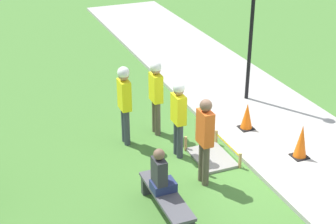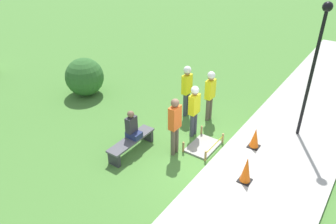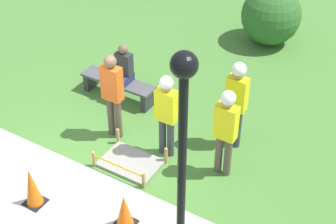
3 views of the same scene
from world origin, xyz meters
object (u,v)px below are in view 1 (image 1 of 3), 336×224
object	(u,v)px
worker_supervisor	(179,113)
bystander_in_orange_shirt	(205,136)
traffic_cone_near_patch	(301,141)
person_seated_on_bench	(161,175)
worker_trainee	(156,91)
traffic_cone_far_patch	(247,116)
worker_assistant	(124,98)
park_bench	(166,200)

from	to	relation	value
worker_supervisor	bystander_in_orange_shirt	world-z (taller)	bystander_in_orange_shirt
traffic_cone_near_patch	person_seated_on_bench	bearing A→B (deg)	98.46
worker_supervisor	worker_trainee	bearing A→B (deg)	3.39
worker_trainee	traffic_cone_far_patch	bearing A→B (deg)	-111.18
person_seated_on_bench	worker_assistant	xyz separation A→B (m)	(2.74, -0.21, 0.34)
traffic_cone_far_patch	worker_trainee	size ratio (longest dim) A/B	0.36
traffic_cone_far_patch	worker_trainee	world-z (taller)	worker_trainee
traffic_cone_near_patch	worker_supervisor	bearing A→B (deg)	62.61
person_seated_on_bench	worker_assistant	world-z (taller)	worker_assistant
worker_assistant	worker_trainee	xyz separation A→B (m)	(0.18, -0.83, -0.04)
traffic_cone_near_patch	worker_trainee	bearing A→B (deg)	45.49
traffic_cone_near_patch	bystander_in_orange_shirt	size ratio (longest dim) A/B	0.42
person_seated_on_bench	worker_assistant	size ratio (longest dim) A/B	0.47
traffic_cone_far_patch	person_seated_on_bench	bearing A→B (deg)	124.71
park_bench	worker_assistant	distance (m)	3.00
traffic_cone_near_patch	park_bench	size ratio (longest dim) A/B	0.45
bystander_in_orange_shirt	worker_trainee	bearing A→B (deg)	2.97
traffic_cone_near_patch	worker_trainee	size ratio (longest dim) A/B	0.42
traffic_cone_far_patch	worker_assistant	xyz separation A→B (m)	(0.61, 2.87, 0.73)
worker_supervisor	worker_trainee	world-z (taller)	worker_trainee
worker_trainee	park_bench	bearing A→B (deg)	162.06
park_bench	person_seated_on_bench	bearing A→B (deg)	20.10
traffic_cone_far_patch	person_seated_on_bench	size ratio (longest dim) A/B	0.74
person_seated_on_bench	worker_trainee	world-z (taller)	worker_trainee
worker_assistant	worker_trainee	distance (m)	0.85
traffic_cone_near_patch	bystander_in_orange_shirt	distance (m)	2.40
traffic_cone_far_patch	bystander_in_orange_shirt	world-z (taller)	bystander_in_orange_shirt
traffic_cone_near_patch	worker_trainee	xyz separation A→B (m)	(2.40, 2.45, 0.63)
traffic_cone_far_patch	bystander_in_orange_shirt	bearing A→B (deg)	129.25
bystander_in_orange_shirt	person_seated_on_bench	bearing A→B (deg)	116.01
traffic_cone_near_patch	person_seated_on_bench	world-z (taller)	person_seated_on_bench
traffic_cone_far_patch	traffic_cone_near_patch	bearing A→B (deg)	-165.83
traffic_cone_far_patch	park_bench	distance (m)	3.79
park_bench	worker_trainee	distance (m)	3.31
park_bench	worker_trainee	bearing A→B (deg)	-17.94
person_seated_on_bench	traffic_cone_far_patch	bearing A→B (deg)	-55.29
worker_assistant	traffic_cone_far_patch	bearing A→B (deg)	-101.93
traffic_cone_near_patch	worker_assistant	size ratio (longest dim) A/B	0.41
traffic_cone_near_patch	worker_trainee	world-z (taller)	worker_trainee
bystander_in_orange_shirt	worker_assistant	bearing A→B (deg)	23.71
worker_trainee	worker_supervisor	bearing A→B (deg)	-176.61
worker_trainee	bystander_in_orange_shirt	xyz separation A→B (m)	(-2.36, -0.12, -0.04)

